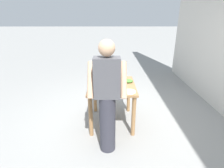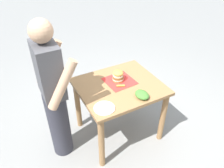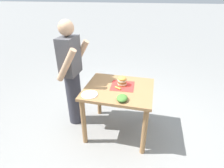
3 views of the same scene
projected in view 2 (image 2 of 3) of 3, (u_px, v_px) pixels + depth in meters
name	position (u px, v px, depth m)	size (l,w,h in m)	color
ground_plane	(118.00, 131.00, 3.04)	(80.00, 80.00, 0.00)	gray
patio_table	(119.00, 95.00, 2.66)	(0.85, 0.97, 0.79)	#9E7247
serving_paper	(120.00, 81.00, 2.64)	(0.33, 0.33, 0.00)	red
sandwich	(118.00, 76.00, 2.61)	(0.14, 0.14, 0.17)	gold
pickle_spear	(121.00, 86.00, 2.54)	(0.02, 0.02, 0.10)	#8EA83D
side_plate_with_forks	(104.00, 108.00, 2.24)	(0.22, 0.22, 0.02)	white
side_salad	(142.00, 95.00, 2.38)	(0.18, 0.14, 0.06)	#477F33
diner_across_table	(54.00, 94.00, 2.28)	(0.55, 0.35, 1.69)	#33333D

